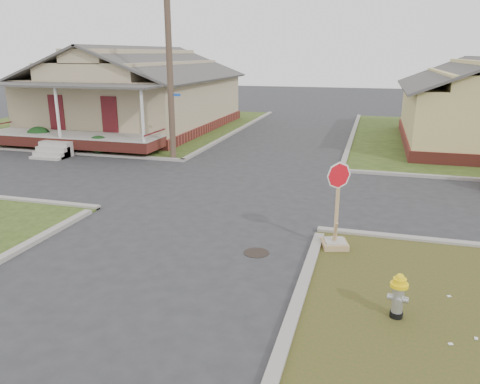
# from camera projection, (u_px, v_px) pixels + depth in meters

# --- Properties ---
(ground) EXTENTS (120.00, 120.00, 0.00)m
(ground) POSITION_uv_depth(u_px,v_px,m) (183.00, 237.00, 12.78)
(ground) COLOR #2A2A2D
(ground) RESTS_ON ground
(verge_far_left) EXTENTS (19.00, 19.00, 0.05)m
(verge_far_left) POSITION_uv_depth(u_px,v_px,m) (111.00, 124.00, 32.79)
(verge_far_left) COLOR #2A3F16
(verge_far_left) RESTS_ON ground
(curbs) EXTENTS (80.00, 40.00, 0.12)m
(curbs) POSITION_uv_depth(u_px,v_px,m) (235.00, 188.00, 17.39)
(curbs) COLOR gray
(curbs) RESTS_ON ground
(manhole) EXTENTS (0.64, 0.64, 0.01)m
(manhole) POSITION_uv_depth(u_px,v_px,m) (256.00, 253.00, 11.74)
(manhole) COLOR black
(manhole) RESTS_ON ground
(corner_house) EXTENTS (10.10, 15.50, 5.30)m
(corner_house) POSITION_uv_depth(u_px,v_px,m) (138.00, 94.00, 30.15)
(corner_house) COLOR maroon
(corner_house) RESTS_ON ground
(side_house_yellow) EXTENTS (7.60, 11.60, 4.70)m
(side_house_yellow) POSITION_uv_depth(u_px,v_px,m) (478.00, 105.00, 24.72)
(side_house_yellow) COLOR maroon
(side_house_yellow) RESTS_ON ground
(utility_pole) EXTENTS (1.80, 0.28, 9.00)m
(utility_pole) POSITION_uv_depth(u_px,v_px,m) (169.00, 57.00, 20.76)
(utility_pole) COLOR #443227
(utility_pole) RESTS_ON ground
(fire_hydrant) EXTENTS (0.33, 0.33, 0.89)m
(fire_hydrant) POSITION_uv_depth(u_px,v_px,m) (398.00, 293.00, 8.67)
(fire_hydrant) COLOR black
(fire_hydrant) RESTS_ON ground
(stop_sign) EXTENTS (0.64, 0.62, 2.25)m
(stop_sign) POSITION_uv_depth(u_px,v_px,m) (336.00, 229.00, 11.84)
(stop_sign) COLOR #A58459
(stop_sign) RESTS_ON ground
(hedge_left) EXTENTS (1.42, 1.17, 1.09)m
(hedge_left) POSITION_uv_depth(u_px,v_px,m) (39.00, 137.00, 24.56)
(hedge_left) COLOR #143814
(hedge_left) RESTS_ON verge_far_left
(hedge_right) EXTENTS (1.26, 1.03, 0.96)m
(hedge_right) POSITION_uv_depth(u_px,v_px,m) (99.00, 144.00, 22.90)
(hedge_right) COLOR #143814
(hedge_right) RESTS_ON verge_far_left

